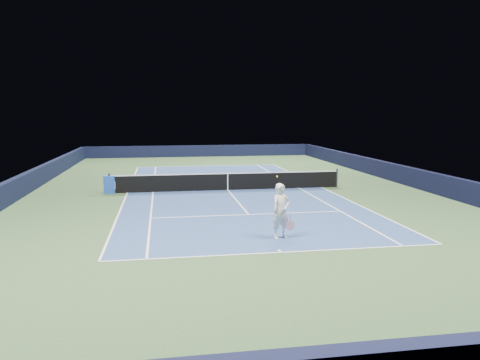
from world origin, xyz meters
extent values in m
plane|color=#34502B|center=(0.00, 0.00, 0.00)|extent=(40.00, 40.00, 0.00)
cube|color=black|center=(0.00, 19.82, 0.55)|extent=(22.00, 0.35, 1.10)
cube|color=black|center=(10.82, 0.00, 0.55)|extent=(0.35, 40.00, 1.10)
cube|color=#111533|center=(-10.82, 0.00, 0.55)|extent=(0.35, 40.00, 1.10)
cube|color=navy|center=(0.00, 0.00, 0.00)|extent=(10.97, 23.77, 0.01)
cube|color=white|center=(0.00, 11.88, 0.01)|extent=(10.97, 0.08, 0.00)
cube|color=white|center=(0.00, -11.88, 0.01)|extent=(10.97, 0.08, 0.00)
cube|color=white|center=(5.49, 0.00, 0.01)|extent=(0.08, 23.77, 0.00)
cube|color=white|center=(-5.49, 0.00, 0.01)|extent=(0.08, 23.77, 0.00)
cube|color=white|center=(4.12, 0.00, 0.01)|extent=(0.08, 23.77, 0.00)
cube|color=white|center=(-4.12, 0.00, 0.01)|extent=(0.08, 23.77, 0.00)
cube|color=white|center=(0.00, 6.40, 0.01)|extent=(8.23, 0.08, 0.00)
cube|color=white|center=(0.00, -6.40, 0.01)|extent=(8.23, 0.08, 0.00)
cube|color=white|center=(0.00, 0.00, 0.01)|extent=(0.08, 12.80, 0.00)
cube|color=white|center=(0.00, 11.73, 0.01)|extent=(0.08, 0.30, 0.00)
cube|color=white|center=(0.00, -11.73, 0.01)|extent=(0.08, 0.30, 0.00)
cylinder|color=black|center=(-6.40, 0.00, 0.54)|extent=(0.10, 0.10, 1.07)
cylinder|color=black|center=(6.40, 0.00, 0.54)|extent=(0.10, 0.10, 1.07)
cube|color=black|center=(0.00, 0.00, 0.46)|extent=(12.80, 0.03, 0.91)
cube|color=white|center=(0.00, 0.00, 0.94)|extent=(12.80, 0.04, 0.06)
cube|color=white|center=(0.00, 0.00, 0.46)|extent=(0.05, 0.04, 0.91)
cube|color=blue|center=(-6.40, 0.10, 0.48)|extent=(0.62, 0.57, 0.95)
cube|color=white|center=(-6.11, 0.10, 0.45)|extent=(0.03, 0.42, 0.42)
imported|color=white|center=(0.41, -10.26, 0.97)|extent=(0.82, 0.69, 1.92)
cylinder|color=pink|center=(0.73, -10.31, 0.70)|extent=(0.03, 0.03, 0.32)
cylinder|color=black|center=(0.73, -10.31, 0.46)|extent=(0.32, 0.02, 0.32)
cylinder|color=pink|center=(0.73, -10.31, 0.46)|extent=(0.34, 0.03, 0.34)
sphere|color=#CEE530|center=(0.51, -9.26, 2.03)|extent=(0.07, 0.07, 0.07)
camera|label=1|loc=(-3.59, -25.57, 4.36)|focal=35.00mm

